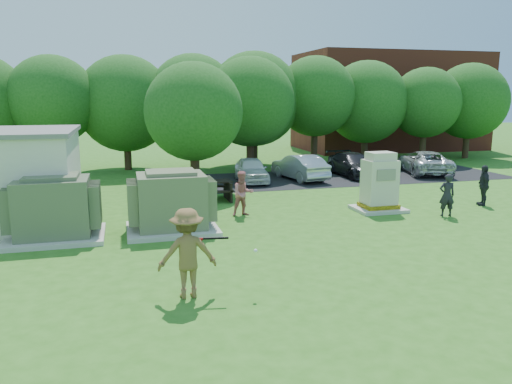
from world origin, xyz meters
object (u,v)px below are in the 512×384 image
object	(u,v)px
person_by_generator	(447,195)
car_silver_a	(300,167)
transformer_right	(172,203)
picnic_table	(208,188)
generator_cabinet	(379,185)
transformer_left	(54,209)
batter	(187,253)
person_walking_right	(484,185)
car_silver_b	(425,162)
car_dark	(354,165)
person_at_picnic	(243,194)
car_white	(251,170)

from	to	relation	value
person_by_generator	car_silver_a	world-z (taller)	person_by_generator
transformer_right	picnic_table	bearing A→B (deg)	66.52
generator_cabinet	transformer_right	bearing A→B (deg)	-173.35
transformer_left	batter	bearing A→B (deg)	-58.72
person_walking_right	transformer_left	bearing A→B (deg)	-67.41
car_silver_b	person_walking_right	bearing A→B (deg)	88.94
generator_cabinet	car_silver_b	xyz separation A→B (m)	(7.36, 8.03, -0.35)
car_silver_a	car_dark	world-z (taller)	car_silver_a
picnic_table	car_silver_b	xyz separation A→B (m)	(13.62, 4.41, 0.12)
picnic_table	car_silver_a	bearing A→B (deg)	36.50
transformer_left	person_at_picnic	world-z (taller)	transformer_left
picnic_table	generator_cabinet	bearing A→B (deg)	-30.04
person_at_picnic	person_walking_right	xyz separation A→B (m)	(10.10, -0.81, -0.01)
picnic_table	car_white	size ratio (longest dim) A/B	0.54
person_at_picnic	car_silver_a	world-z (taller)	person_at_picnic
car_dark	car_silver_b	size ratio (longest dim) A/B	0.93
transformer_left	car_silver_a	world-z (taller)	transformer_left
person_by_generator	car_silver_b	world-z (taller)	person_by_generator
generator_cabinet	batter	xyz separation A→B (m)	(-8.46, -6.71, 0.01)
transformer_right	car_silver_a	bearing A→B (deg)	48.73
generator_cabinet	person_walking_right	distance (m)	4.69
car_dark	car_silver_b	world-z (taller)	car_silver_b
car_white	car_dark	xyz separation A→B (m)	(6.11, 0.34, 0.01)
batter	car_dark	world-z (taller)	batter
person_at_picnic	person_walking_right	size ratio (longest dim) A/B	1.02
transformer_left	person_by_generator	distance (m)	13.98
generator_cabinet	picnic_table	size ratio (longest dim) A/B	1.13
batter	car_white	xyz separation A→B (m)	(5.27, 14.59, -0.38)
batter	car_silver_b	size ratio (longest dim) A/B	0.43
transformer_left	person_at_picnic	xyz separation A→B (m)	(6.53, 1.53, -0.11)
car_silver_a	car_silver_b	world-z (taller)	car_silver_a
car_white	person_at_picnic	bearing A→B (deg)	-100.74
batter	person_at_picnic	size ratio (longest dim) A/B	1.20
generator_cabinet	car_silver_b	size ratio (longest dim) A/B	0.48
car_white	car_silver_b	world-z (taller)	car_silver_b
person_walking_right	car_white	size ratio (longest dim) A/B	0.45
transformer_left	person_walking_right	xyz separation A→B (m)	(16.63, 0.73, -0.13)
transformer_left	person_at_picnic	distance (m)	6.71
generator_cabinet	car_dark	bearing A→B (deg)	70.44
transformer_right	transformer_left	bearing A→B (deg)	180.00
person_by_generator	car_silver_b	xyz separation A→B (m)	(5.35, 9.54, -0.14)
transformer_right	person_walking_right	xyz separation A→B (m)	(12.93, 0.73, -0.13)
person_by_generator	car_white	world-z (taller)	person_by_generator
batter	picnic_table	bearing A→B (deg)	-102.49
transformer_left	picnic_table	size ratio (longest dim) A/B	1.45
person_at_picnic	car_silver_a	distance (m)	8.84
person_at_picnic	batter	bearing A→B (deg)	-116.98
picnic_table	car_dark	bearing A→B (deg)	26.62
person_walking_right	car_white	world-z (taller)	person_walking_right
person_at_picnic	car_dark	xyz separation A→B (m)	(8.34, 7.65, -0.21)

